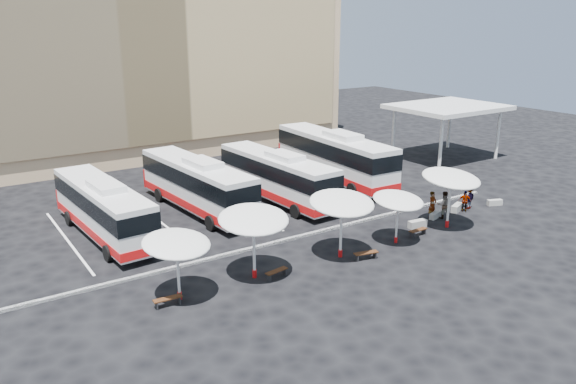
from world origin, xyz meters
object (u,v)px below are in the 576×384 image
bus_3 (334,155)px  wood_bench_1 (277,272)px  passenger_1 (444,205)px  wood_bench_2 (366,254)px  wood_bench_0 (168,300)px  sunshade_3 (398,201)px  sunshade_4 (451,179)px  bus_0 (103,207)px  bus_2 (277,175)px  conc_bench_2 (457,208)px  passenger_3 (469,197)px  conc_bench_3 (495,202)px  sunshade_1 (253,219)px  passenger_2 (465,201)px  passenger_0 (432,205)px  wood_bench_3 (418,231)px  bus_1 (197,183)px  conc_bench_0 (418,224)px  sunshade_2 (342,203)px  sunshade_0 (176,244)px  conc_bench_1 (435,215)px

bus_3 → wood_bench_1: bus_3 is taller
passenger_1 → wood_bench_2: bearing=40.2°
wood_bench_0 → wood_bench_2: bearing=-5.4°
sunshade_3 → sunshade_4: size_ratio=0.80×
bus_0 → bus_2: bus_2 is taller
wood_bench_1 → sunshade_3: bearing=0.5°
conc_bench_2 → passenger_3: size_ratio=0.77×
sunshade_3 → conc_bench_3: 11.47m
sunshade_1 → passenger_2: bearing=3.2°
sunshade_1 → passenger_0: (14.88, 1.39, -2.33)m
passenger_0 → passenger_3: passenger_0 is taller
wood_bench_3 → conc_bench_3: size_ratio=1.23×
bus_1 → wood_bench_3: bearing=-56.1°
sunshade_3 → conc_bench_0: size_ratio=2.45×
passenger_3 → sunshade_4: bearing=15.7°
bus_0 → sunshade_3: (14.46, -10.86, 0.80)m
bus_3 → conc_bench_0: bus_3 is taller
wood_bench_2 → bus_3: bearing=58.5°
passenger_1 → sunshade_4: bearing=75.1°
bus_2 → wood_bench_0: bus_2 is taller
bus_3 → wood_bench_2: (-8.50, -13.87, -1.86)m
sunshade_2 → wood_bench_1: sunshade_2 is taller
wood_bench_1 → passenger_3: size_ratio=0.80×
conc_bench_3 → passenger_3: size_ratio=0.64×
sunshade_2 → bus_2: bearing=76.5°
passenger_0 → passenger_3: 3.58m
bus_3 → passenger_2: bus_3 is taller
sunshade_4 → bus_3: bearing=87.3°
wood_bench_3 → passenger_0: size_ratio=0.73×
sunshade_1 → conc_bench_3: size_ratio=4.02×
sunshade_0 → bus_3: bearing=33.0°
conc_bench_1 → conc_bench_3: 5.81m
sunshade_2 → passenger_0: sunshade_2 is taller
bus_1 → passenger_2: bearing=-38.3°
sunshade_2 → wood_bench_1: 5.37m
conc_bench_1 → passenger_1: passenger_1 is taller
sunshade_3 → sunshade_4: bearing=1.3°
wood_bench_3 → passenger_0: passenger_0 is taller
bus_2 → wood_bench_0: size_ratio=8.64×
sunshade_0 → bus_0: bearing=93.2°
bus_2 → conc_bench_2: bus_2 is taller
sunshade_0 → sunshade_1: bearing=1.1°
bus_0 → conc_bench_0: (17.47, -9.74, -1.65)m
passenger_0 → passenger_3: (3.57, -0.19, -0.07)m
bus_2 → conc_bench_0: bus_2 is taller
passenger_0 → conc_bench_0: bearing=-165.4°
bus_1 → passenger_3: bearing=-36.6°
passenger_3 → sunshade_2: bearing=0.6°
conc_bench_1 → passenger_2: (2.77, -0.14, 0.56)m
sunshade_2 → passenger_3: (13.01, 1.61, -2.39)m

